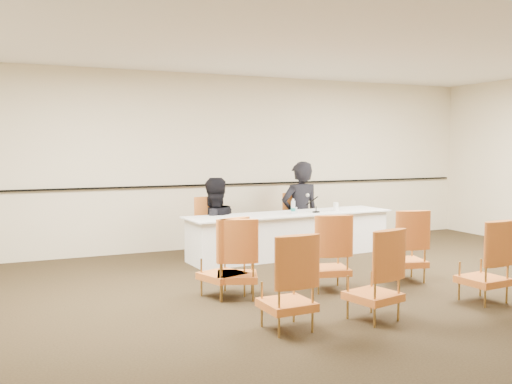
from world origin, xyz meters
TOP-DOWN VIEW (x-y plane):
  - floor at (0.00, 0.00)m, footprint 10.00×10.00m
  - ceiling at (0.00, 0.00)m, footprint 10.00×10.00m
  - wall_back at (0.00, 4.00)m, footprint 10.00×0.04m
  - wall_rail at (0.00, 3.96)m, footprint 9.80×0.04m
  - panel_table at (0.55, 2.73)m, footprint 3.52×1.03m
  - panelist_main at (1.03, 3.29)m, footprint 0.71×0.47m
  - panelist_main_chair at (1.03, 3.29)m, footprint 0.53×0.53m
  - panelist_second at (-0.61, 3.19)m, footprint 0.96×0.79m
  - panelist_second_chair at (-0.61, 3.19)m, footprint 0.53×0.53m
  - papers at (1.04, 2.74)m, footprint 0.32×0.24m
  - microphone at (0.96, 2.62)m, footprint 0.20×0.25m
  - water_bottle at (0.55, 2.64)m, footprint 0.07×0.07m
  - drinking_glass at (0.61, 2.68)m, footprint 0.08×0.08m
  - coffee_cup at (1.37, 2.68)m, footprint 0.11×0.11m
  - aud_chair_front_left at (-1.19, 0.75)m, footprint 0.65×0.65m
  - aud_chair_front_mid at (-0.03, 0.62)m, footprint 0.61×0.61m
  - aud_chair_front_right at (1.14, 0.61)m, footprint 0.60×0.60m
  - aud_chair_back_left at (-1.20, -0.53)m, footprint 0.51×0.51m
  - aud_chair_back_mid at (-0.26, -0.61)m, footprint 0.60×0.60m
  - aud_chair_back_right at (1.29, -0.56)m, footprint 0.54×0.54m
  - aud_chair_extra at (-1.33, 0.86)m, footprint 0.63×0.63m

SIDE VIEW (x-z plane):
  - floor at x=0.00m, z-range 0.00..0.00m
  - panel_table at x=0.55m, z-range 0.00..0.70m
  - panelist_second at x=-0.61m, z-range -0.52..1.27m
  - panelist_main_chair at x=1.03m, z-range 0.00..0.95m
  - panelist_second_chair at x=-0.61m, z-range 0.00..0.95m
  - aud_chair_front_left at x=-1.19m, z-range 0.00..0.95m
  - aud_chair_front_mid at x=-0.03m, z-range 0.00..0.95m
  - aud_chair_front_right at x=1.14m, z-range 0.00..0.95m
  - aud_chair_back_left at x=-1.20m, z-range 0.00..0.95m
  - aud_chair_back_mid at x=-0.26m, z-range 0.00..0.95m
  - aud_chair_back_right at x=1.29m, z-range 0.00..0.95m
  - aud_chair_extra at x=-1.33m, z-range 0.00..0.95m
  - panelist_main at x=1.03m, z-range -0.42..1.51m
  - papers at x=1.04m, z-range 0.70..0.70m
  - drinking_glass at x=0.61m, z-range 0.70..0.80m
  - coffee_cup at x=1.37m, z-range 0.70..0.83m
  - water_bottle at x=0.55m, z-range 0.70..0.93m
  - microphone at x=0.96m, z-range 0.70..1.00m
  - wall_rail at x=0.00m, z-range 1.09..1.11m
  - wall_back at x=0.00m, z-range 0.00..3.00m
  - ceiling at x=0.00m, z-range 3.00..3.00m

